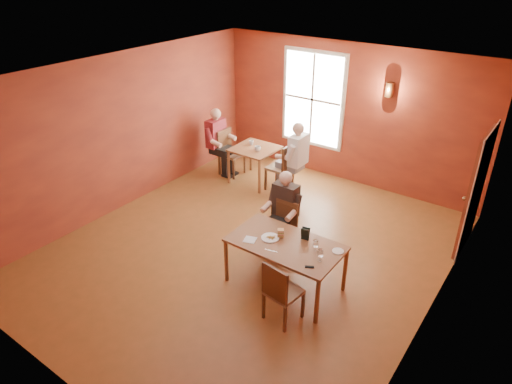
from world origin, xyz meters
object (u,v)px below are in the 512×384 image
Objects in this scene: diner_main at (280,220)px; diner_maroon at (230,144)px; diner_white at (281,157)px; chair_diner_maroon at (232,153)px; second_table at (255,165)px; chair_diner_white at (280,167)px; chair_diner_main at (281,230)px; chair_empty at (284,291)px; main_table at (285,264)px.

diner_main is 3.35m from diner_maroon.
diner_white is 1.35m from chair_diner_maroon.
second_table is 0.76m from diner_white.
second_table is 0.85× the size of chair_diner_white.
chair_diner_main is 0.64× the size of diner_maroon.
diner_main is (0.00, -0.03, 0.21)m from chair_diner_main.
chair_empty is 0.65× the size of diner_white.
main_table is at bearing -146.00° from diner_white.
diner_white is at bearing 90.00° from diner_maroon.
chair_diner_white reaches higher than chair_diner_main.
diner_white is at bearing -57.61° from diner_main.
main_table is 1.76× the size of chair_diner_main.
chair_diner_main is at bearing -45.52° from second_table.
chair_diner_white is (-1.32, 2.04, -0.16)m from diner_main.
chair_diner_maroon is at bearing 90.00° from diner_white.
chair_diner_maroon is (-0.65, 0.00, 0.12)m from second_table.
main_table is 1.57× the size of chair_diner_white.
diner_white is at bearing -90.00° from chair_diner_white.
diner_main is at bearing 90.00° from chair_diner_main.
chair_diner_maroon is at bearing -37.86° from diner_main.
chair_diner_main is at bearing 52.86° from diner_maroon.
second_table is (-2.84, 3.27, -0.09)m from chair_empty.
second_table is 0.61× the size of diner_maroon.
main_table is 0.82m from chair_diner_main.
chair_diner_white is 0.22m from diner_white.
diner_white reaches higher than diner_maroon.
chair_diner_main is 1.53m from chair_empty.
chair_diner_main reaches higher than main_table.
chair_diner_maroon is at bearing 90.00° from diner_maroon.
second_table is (-1.97, 2.04, -0.29)m from diner_main.
diner_maroon is (-3.15, 2.66, 0.35)m from main_table.
diner_main is 1.33× the size of chair_diner_maroon.
diner_main reaches higher than main_table.
chair_empty is 0.91× the size of chair_diner_white.
chair_diner_maroon is (-2.62, 2.01, 0.04)m from chair_diner_main.
diner_white reaches higher than main_table.
diner_main is 2.44m from chair_diner_white.
diner_maroon is (-0.03, 0.00, 0.22)m from chair_diner_maroon.
chair_diner_main is 1.05× the size of second_table.
chair_empty is at bearing -49.00° from second_table.
chair_diner_white is 1.35m from diner_maroon.
chair_empty is 4.34m from second_table.
diner_maroon reaches higher than chair_empty.
chair_diner_main reaches higher than second_table.
chair_diner_maroon is 0.22m from diner_maroon.
diner_white is (-1.29, 2.04, 0.06)m from diner_main.
diner_white reaches higher than chair_diner_white.
chair_diner_white reaches higher than chair_diner_maroon.
main_table is 1.21× the size of diner_main.
chair_diner_maroon is (-3.12, 2.66, 0.13)m from main_table.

